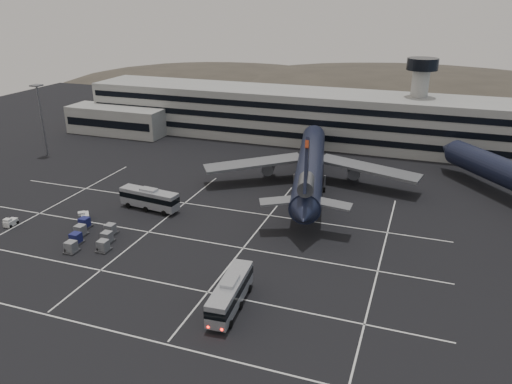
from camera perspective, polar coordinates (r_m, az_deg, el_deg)
ground at (r=84.93m, az=-10.09°, el=-6.26°), size 260.00×260.00×0.00m
lane_markings at (r=85.05m, az=-9.29°, el=-6.15°), size 90.00×55.62×0.01m
terminal at (r=145.59m, az=2.53°, el=8.82°), size 125.00×26.00×24.00m
hills at (r=241.00m, az=14.41°, el=8.72°), size 352.00×180.00×44.00m
lightpole_left at (r=139.46m, az=-23.43°, el=8.56°), size 2.40×2.40×18.28m
trijet_main at (r=107.09m, az=6.21°, el=3.01°), size 46.49×57.35×18.08m
bus_near at (r=67.80m, az=-2.95°, el=-11.36°), size 3.80×12.47×4.34m
bus_far at (r=99.21m, az=-12.09°, el=-0.67°), size 12.55×4.20×4.35m
tug_a at (r=101.18m, az=-26.27°, el=-3.13°), size 1.69×2.58×1.58m
tug_b at (r=98.64m, az=-18.94°, el=-2.60°), size 2.75×2.85×1.60m
uld_cluster at (r=90.02m, az=-18.40°, el=-4.75°), size 11.22×11.31×1.90m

